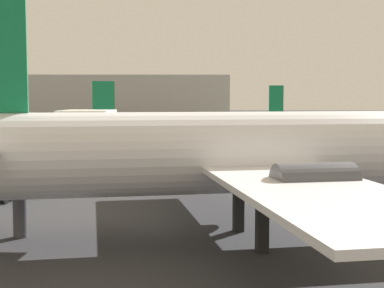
{
  "coord_description": "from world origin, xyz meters",
  "views": [
    {
      "loc": [
        4.81,
        -13.82,
        6.89
      ],
      "look_at": [
        5.79,
        31.26,
        3.15
      ],
      "focal_mm": 51.94,
      "sensor_mm": 36.0,
      "label": 1
    }
  ],
  "objects_px": {
    "airplane_far_left": "(185,129)",
    "baggage_cart": "(5,190)",
    "airplane_at_gate": "(272,152)",
    "airplane_far_right": "(324,123)"
  },
  "relations": [
    {
      "from": "airplane_far_left",
      "to": "airplane_far_right",
      "type": "relative_size",
      "value": 1.14
    },
    {
      "from": "airplane_far_right",
      "to": "baggage_cart",
      "type": "bearing_deg",
      "value": -122.5
    },
    {
      "from": "airplane_at_gate",
      "to": "airplane_far_left",
      "type": "relative_size",
      "value": 1.37
    },
    {
      "from": "baggage_cart",
      "to": "airplane_far_right",
      "type": "bearing_deg",
      "value": 163.85
    },
    {
      "from": "airplane_far_left",
      "to": "baggage_cart",
      "type": "bearing_deg",
      "value": -128.19
    },
    {
      "from": "airplane_far_left",
      "to": "baggage_cart",
      "type": "relative_size",
      "value": 10.14
    },
    {
      "from": "airplane_at_gate",
      "to": "airplane_far_right",
      "type": "bearing_deg",
      "value": 64.45
    },
    {
      "from": "airplane_far_left",
      "to": "airplane_far_right",
      "type": "distance_m",
      "value": 35.06
    },
    {
      "from": "airplane_at_gate",
      "to": "airplane_far_left",
      "type": "xyz_separation_m",
      "value": [
        -3.79,
        40.58,
        -1.16
      ]
    },
    {
      "from": "airplane_far_right",
      "to": "baggage_cart",
      "type": "xyz_separation_m",
      "value": [
        -35.97,
        -55.95,
        -1.88
      ]
    }
  ]
}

